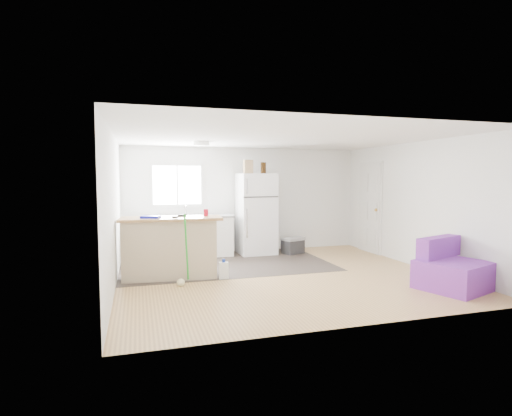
# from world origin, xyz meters

# --- Properties ---
(room) EXTENTS (5.51, 5.01, 2.41)m
(room) POSITION_xyz_m (0.00, 0.00, 1.20)
(room) COLOR #A57945
(room) RESTS_ON ground
(vinyl_zone) EXTENTS (4.05, 2.50, 0.00)m
(vinyl_zone) POSITION_xyz_m (-0.73, 1.25, 0.00)
(vinyl_zone) COLOR #312925
(vinyl_zone) RESTS_ON floor
(window) EXTENTS (1.18, 0.06, 0.98)m
(window) POSITION_xyz_m (-1.55, 2.49, 1.55)
(window) COLOR white
(window) RESTS_ON back_wall
(interior_door) EXTENTS (0.11, 0.92, 2.10)m
(interior_door) POSITION_xyz_m (2.72, 1.55, 1.02)
(interior_door) COLOR white
(interior_door) RESTS_ON right_wall
(ceiling_fixture) EXTENTS (0.30, 0.30, 0.07)m
(ceiling_fixture) POSITION_xyz_m (-1.20, 1.20, 2.36)
(ceiling_fixture) COLOR white
(ceiling_fixture) RESTS_ON ceiling
(kitchen_cabinets) EXTENTS (2.02, 0.67, 1.17)m
(kitchen_cabinets) POSITION_xyz_m (-1.38, 2.19, 0.46)
(kitchen_cabinets) COLOR white
(kitchen_cabinets) RESTS_ON floor
(peninsula) EXTENTS (1.75, 0.79, 1.04)m
(peninsula) POSITION_xyz_m (-1.88, 0.41, 0.53)
(peninsula) COLOR tan
(peninsula) RESTS_ON floor
(refrigerator) EXTENTS (0.82, 0.78, 1.81)m
(refrigerator) POSITION_xyz_m (0.16, 2.11, 0.90)
(refrigerator) COLOR white
(refrigerator) RESTS_ON floor
(cooler) EXTENTS (0.57, 0.48, 0.37)m
(cooler) POSITION_xyz_m (0.95, 1.85, 0.19)
(cooler) COLOR #2A2A2C
(cooler) RESTS_ON floor
(purple_seat) EXTENTS (1.17, 1.15, 0.77)m
(purple_seat) POSITION_xyz_m (2.23, -1.50, 0.28)
(purple_seat) COLOR purple
(purple_seat) RESTS_ON floor
(cleaner_jug) EXTENTS (0.17, 0.13, 0.34)m
(cleaner_jug) POSITION_xyz_m (-1.02, 0.07, 0.15)
(cleaner_jug) COLOR silver
(cleaner_jug) RESTS_ON floor
(mop) EXTENTS (0.23, 0.33, 1.16)m
(mop) POSITION_xyz_m (-1.73, -0.15, 0.23)
(mop) COLOR green
(mop) RESTS_ON floor
(red_cup) EXTENTS (0.10, 0.10, 0.12)m
(red_cup) POSITION_xyz_m (-1.25, 0.47, 1.10)
(red_cup) COLOR red
(red_cup) RESTS_ON peninsula
(blue_tray) EXTENTS (0.35, 0.30, 0.04)m
(blue_tray) POSITION_xyz_m (-2.19, 0.38, 1.06)
(blue_tray) COLOR #1417C1
(blue_tray) RESTS_ON peninsula
(tool_a) EXTENTS (0.15, 0.10, 0.03)m
(tool_a) POSITION_xyz_m (-1.66, 0.50, 1.06)
(tool_a) COLOR black
(tool_a) RESTS_ON peninsula
(tool_b) EXTENTS (0.10, 0.04, 0.03)m
(tool_b) POSITION_xyz_m (-1.80, 0.29, 1.06)
(tool_b) COLOR black
(tool_b) RESTS_ON peninsula
(cardboard_box) EXTENTS (0.21, 0.12, 0.30)m
(cardboard_box) POSITION_xyz_m (-0.05, 2.04, 1.96)
(cardboard_box) COLOR tan
(cardboard_box) RESTS_ON refrigerator
(bottle_left) EXTENTS (0.09, 0.09, 0.25)m
(bottle_left) POSITION_xyz_m (0.28, 2.02, 1.93)
(bottle_left) COLOR #351E09
(bottle_left) RESTS_ON refrigerator
(bottle_right) EXTENTS (0.08, 0.08, 0.25)m
(bottle_right) POSITION_xyz_m (0.36, 2.12, 1.93)
(bottle_right) COLOR #351E09
(bottle_right) RESTS_ON refrigerator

